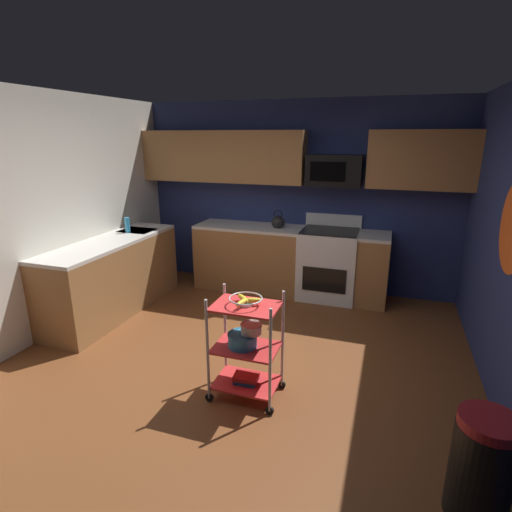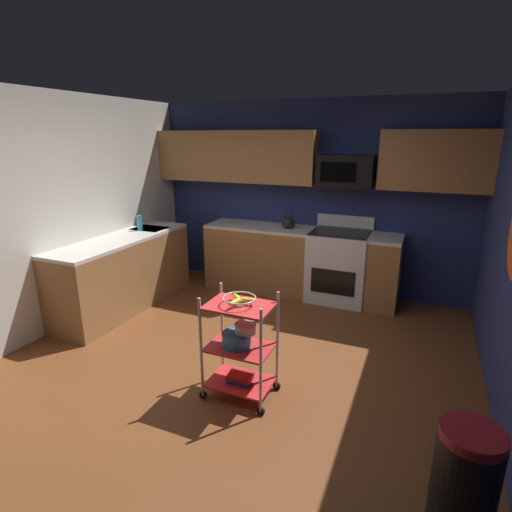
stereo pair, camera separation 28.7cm
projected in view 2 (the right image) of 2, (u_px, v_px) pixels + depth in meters
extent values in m
cube|color=brown|center=(232.00, 370.00, 3.86)|extent=(4.40, 4.80, 0.04)
cube|color=navy|center=(308.00, 198.00, 5.62)|extent=(4.52, 0.06, 2.60)
cube|color=silver|center=(43.00, 216.00, 4.32)|extent=(0.06, 4.80, 2.60)
cube|color=#9E6B3D|center=(299.00, 263.00, 5.58)|extent=(2.65, 0.60, 0.88)
cube|color=silver|center=(300.00, 231.00, 5.45)|extent=(2.65, 0.60, 0.04)
cube|color=#9E6B3D|center=(125.00, 274.00, 5.13)|extent=(0.60, 2.03, 0.88)
cube|color=silver|center=(121.00, 239.00, 5.00)|extent=(0.60, 2.03, 0.04)
cube|color=#B7BABC|center=(150.00, 234.00, 5.52)|extent=(0.44, 0.36, 0.16)
cube|color=white|center=(338.00, 267.00, 5.36)|extent=(0.76, 0.64, 0.92)
cube|color=black|center=(332.00, 282.00, 5.11)|extent=(0.56, 0.01, 0.32)
cube|color=white|center=(345.00, 222.00, 5.46)|extent=(0.76, 0.06, 0.18)
cube|color=black|center=(341.00, 232.00, 5.23)|extent=(0.72, 0.60, 0.02)
cube|color=#9E6B3D|center=(235.00, 156.00, 5.68)|extent=(2.35, 0.33, 0.70)
cube|color=#9E6B3D|center=(435.00, 161.00, 4.70)|extent=(1.25, 0.33, 0.70)
cube|color=black|center=(346.00, 171.00, 5.11)|extent=(0.70, 0.38, 0.40)
cube|color=black|center=(338.00, 172.00, 4.96)|extent=(0.44, 0.01, 0.24)
cylinder|color=silver|center=(201.00, 348.00, 3.27)|extent=(0.02, 0.02, 0.88)
cylinder|color=black|center=(203.00, 395.00, 3.39)|extent=(0.07, 0.02, 0.07)
cylinder|color=silver|center=(261.00, 362.00, 3.07)|extent=(0.02, 0.02, 0.88)
cylinder|color=black|center=(261.00, 411.00, 3.20)|extent=(0.07, 0.02, 0.07)
cylinder|color=silver|center=(222.00, 329.00, 3.59)|extent=(0.02, 0.02, 0.88)
cylinder|color=black|center=(223.00, 372.00, 3.72)|extent=(0.07, 0.02, 0.07)
cylinder|color=silver|center=(277.00, 341.00, 3.39)|extent=(0.02, 0.02, 0.88)
cylinder|color=black|center=(277.00, 386.00, 3.52)|extent=(0.07, 0.02, 0.07)
cube|color=red|center=(240.00, 382.00, 3.43)|extent=(0.53, 0.37, 0.02)
cube|color=red|center=(240.00, 347.00, 3.34)|extent=(0.53, 0.37, 0.02)
cube|color=red|center=(239.00, 306.00, 3.23)|extent=(0.53, 0.37, 0.02)
torus|color=silver|center=(239.00, 298.00, 3.21)|extent=(0.27, 0.27, 0.01)
cylinder|color=silver|center=(239.00, 304.00, 3.23)|extent=(0.12, 0.12, 0.02)
ellipsoid|color=yellow|center=(246.00, 300.00, 3.21)|extent=(0.17, 0.09, 0.04)
ellipsoid|color=yellow|center=(237.00, 297.00, 3.26)|extent=(0.15, 0.14, 0.04)
ellipsoid|color=yellow|center=(235.00, 302.00, 3.18)|extent=(0.08, 0.17, 0.04)
cylinder|color=#338CBF|center=(237.00, 340.00, 3.33)|extent=(0.24, 0.24, 0.11)
torus|color=#338CBF|center=(237.00, 334.00, 3.32)|extent=(0.25, 0.25, 0.01)
cylinder|color=silver|center=(245.00, 329.00, 3.30)|extent=(0.17, 0.17, 0.08)
torus|color=silver|center=(245.00, 324.00, 3.29)|extent=(0.18, 0.18, 0.01)
cube|color=#1E4C8C|center=(240.00, 379.00, 3.43)|extent=(0.19, 0.17, 0.03)
cube|color=#B22626|center=(240.00, 376.00, 3.42)|extent=(0.22, 0.17, 0.04)
sphere|color=black|center=(288.00, 223.00, 5.48)|extent=(0.18, 0.18, 0.18)
sphere|color=black|center=(289.00, 217.00, 5.46)|extent=(0.03, 0.03, 0.03)
cone|color=black|center=(294.00, 222.00, 5.44)|extent=(0.09, 0.04, 0.06)
torus|color=black|center=(289.00, 215.00, 5.45)|extent=(0.12, 0.01, 0.12)
cylinder|color=#2D8CBF|center=(140.00, 223.00, 5.35)|extent=(0.06, 0.06, 0.20)
cylinder|color=black|center=(464.00, 486.00, 2.20)|extent=(0.34, 0.34, 0.60)
cylinder|color=maroon|center=(473.00, 435.00, 2.10)|extent=(0.33, 0.33, 0.06)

